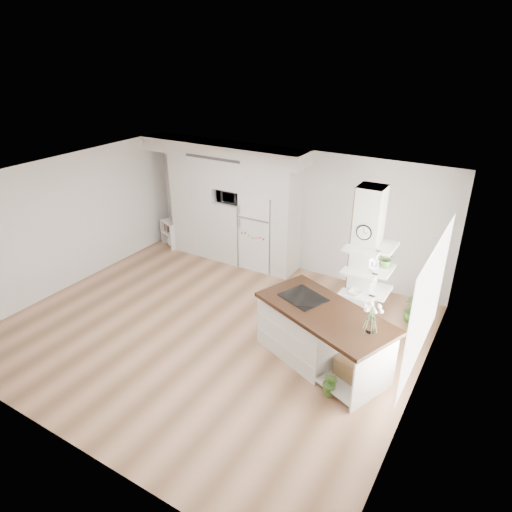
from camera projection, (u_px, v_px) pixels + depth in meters
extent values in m
cube|color=tan|center=(210.00, 329.00, 8.17)|extent=(7.00, 6.00, 0.01)
cube|color=white|center=(203.00, 183.00, 7.02)|extent=(7.00, 6.00, 0.04)
cube|color=silver|center=(289.00, 210.00, 9.92)|extent=(7.00, 0.04, 2.70)
cube|color=silver|center=(52.00, 360.00, 5.27)|extent=(7.00, 0.04, 2.70)
cube|color=silver|center=(67.00, 223.00, 9.22)|extent=(0.04, 6.00, 2.70)
cube|color=silver|center=(422.00, 322.00, 5.97)|extent=(0.04, 6.00, 2.70)
cube|color=silver|center=(200.00, 204.00, 10.75)|extent=(1.20, 0.65, 2.40)
cube|color=silver|center=(233.00, 231.00, 10.53)|extent=(0.65, 0.65, 1.42)
cube|color=silver|center=(231.00, 173.00, 9.95)|extent=(0.65, 0.65, 0.65)
cube|color=silver|center=(261.00, 178.00, 9.60)|extent=(0.85, 0.65, 0.65)
cube|color=silver|center=(286.00, 222.00, 9.69)|extent=(0.40, 0.65, 2.40)
cube|color=silver|center=(222.00, 150.00, 9.83)|extent=(4.00, 0.70, 0.30)
cube|color=#262626|center=(212.00, 158.00, 9.61)|extent=(1.40, 0.04, 0.06)
cube|color=white|center=(261.00, 230.00, 10.12)|extent=(0.78, 0.66, 1.75)
cube|color=#B2B2B7|center=(253.00, 219.00, 9.70)|extent=(0.78, 0.01, 0.03)
cube|color=silver|center=(364.00, 266.00, 7.46)|extent=(0.40, 0.40, 2.70)
cube|color=#9A7156|center=(352.00, 263.00, 7.55)|extent=(0.02, 0.40, 2.70)
cube|color=#9A7156|center=(368.00, 261.00, 7.62)|extent=(0.40, 0.02, 2.70)
cylinder|color=black|center=(364.00, 232.00, 7.01)|extent=(0.25, 0.03, 0.25)
cylinder|color=white|center=(364.00, 233.00, 7.00)|extent=(0.21, 0.01, 0.21)
plane|color=white|center=(428.00, 302.00, 6.15)|extent=(0.00, 2.40, 2.40)
cylinder|color=white|center=(305.00, 237.00, 6.59)|extent=(0.12, 0.12, 0.10)
cube|color=silver|center=(306.00, 328.00, 7.41)|extent=(1.66, 1.39, 0.92)
cube|color=silver|center=(353.00, 379.00, 6.81)|extent=(1.05, 1.15, 0.04)
cube|color=silver|center=(375.00, 374.00, 6.40)|extent=(0.37, 0.87, 0.92)
cube|color=#311D0E|center=(325.00, 313.00, 6.92)|extent=(2.41, 1.77, 0.07)
cube|color=black|center=(303.00, 297.00, 7.26)|extent=(0.81, 0.75, 0.01)
cube|color=olive|center=(351.00, 368.00, 6.78)|extent=(0.53, 0.47, 0.27)
cylinder|color=white|center=(370.00, 325.00, 6.37)|extent=(0.12, 0.12, 0.22)
cube|color=silver|center=(167.00, 230.00, 11.56)|extent=(0.15, 0.30, 0.65)
cube|color=silver|center=(176.00, 237.00, 11.17)|extent=(0.15, 0.30, 0.65)
cube|color=silver|center=(171.00, 222.00, 11.23)|extent=(0.63, 0.51, 0.03)
cube|color=silver|center=(171.00, 233.00, 11.35)|extent=(0.61, 0.50, 0.03)
sphere|color=white|center=(173.00, 241.00, 11.38)|extent=(0.32, 0.32, 0.32)
imported|color=#4A7B31|center=(330.00, 383.00, 6.57)|extent=(0.30, 0.28, 0.44)
imported|color=#4A7B31|center=(411.00, 310.00, 8.31)|extent=(0.35, 0.35, 0.49)
imported|color=#2D2D2D|center=(231.00, 195.00, 10.13)|extent=(0.54, 0.37, 0.30)
imported|color=#4A7B31|center=(387.00, 259.00, 7.31)|extent=(0.27, 0.23, 0.30)
imported|color=white|center=(356.00, 292.00, 7.37)|extent=(0.22, 0.22, 0.05)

